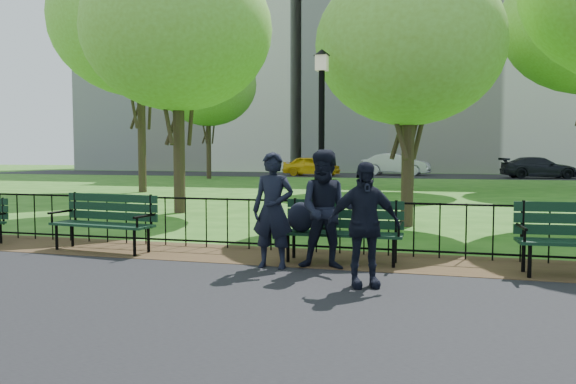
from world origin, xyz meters
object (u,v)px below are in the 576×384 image
(tree_near_e, at_px, (409,45))
(person_mid, at_px, (327,210))
(person_left, at_px, (273,210))
(person_right, at_px, (364,224))
(taxi, at_px, (312,166))
(lamppost, at_px, (321,134))
(park_bench_main, at_px, (325,221))
(tree_mid_w, at_px, (140,22))
(tree_far_c, at_px, (412,50))
(park_bench_left_a, at_px, (106,216))
(tree_near_w, at_px, (177,30))
(tree_far_w, at_px, (208,85))
(sedan_silver, at_px, (396,164))
(sedan_dark, at_px, (539,168))

(tree_near_e, bearing_deg, person_mid, -99.09)
(person_left, relative_size, person_right, 1.08)
(person_right, xyz_separation_m, taxi, (-8.21, 33.12, -0.07))
(person_right, relative_size, taxi, 0.37)
(lamppost, relative_size, person_mid, 2.20)
(park_bench_main, bearing_deg, taxi, 102.68)
(park_bench_main, height_order, person_right, person_right)
(taxi, bearing_deg, tree_mid_w, 175.89)
(tree_far_c, bearing_deg, park_bench_left_a, -103.96)
(park_bench_main, bearing_deg, tree_near_w, 131.39)
(person_mid, height_order, taxi, person_mid)
(park_bench_left_a, relative_size, taxi, 0.46)
(tree_near_w, distance_m, tree_far_w, 21.24)
(person_mid, relative_size, sedan_silver, 0.35)
(person_mid, relative_size, person_right, 1.10)
(tree_near_w, height_order, person_left, tree_near_w)
(park_bench_main, xyz_separation_m, tree_near_w, (-5.40, 6.01, 4.43))
(tree_far_c, relative_size, person_right, 5.67)
(person_left, bearing_deg, tree_far_c, 87.88)
(sedan_silver, bearing_deg, sedan_dark, -97.22)
(tree_near_e, bearing_deg, tree_near_w, 168.46)
(tree_mid_w, xyz_separation_m, taxi, (3.25, 18.48, -6.49))
(lamppost, distance_m, tree_mid_w, 15.18)
(person_mid, bearing_deg, park_bench_left_a, 165.49)
(park_bench_main, xyz_separation_m, sedan_silver, (-1.51, 34.24, 0.19))
(lamppost, xyz_separation_m, sedan_silver, (-0.82, 31.24, -1.24))
(tree_near_e, bearing_deg, sedan_dark, 75.51)
(tree_far_w, distance_m, taxi, 9.73)
(lamppost, xyz_separation_m, tree_near_w, (-4.71, 3.01, 3.00))
(tree_near_e, distance_m, sedan_dark, 28.14)
(park_bench_left_a, distance_m, person_mid, 4.01)
(person_left, distance_m, sedan_dark, 33.51)
(tree_near_w, distance_m, tree_near_e, 6.57)
(park_bench_main, distance_m, tree_far_w, 29.42)
(person_right, height_order, sedan_silver, sedan_silver)
(tree_far_w, height_order, sedan_silver, tree_far_w)
(tree_near_w, bearing_deg, sedan_dark, 62.58)
(park_bench_main, bearing_deg, person_mid, -75.44)
(lamppost, xyz_separation_m, tree_mid_w, (-9.99, 10.21, 5.14))
(tree_near_w, bearing_deg, taxi, 94.52)
(tree_far_c, bearing_deg, tree_near_e, -87.33)
(tree_mid_w, relative_size, tree_far_c, 1.16)
(park_bench_left_a, xyz_separation_m, lamppost, (3.15, 2.98, 1.46))
(tree_near_w, bearing_deg, person_left, -54.38)
(tree_near_w, bearing_deg, tree_near_e, -11.54)
(person_mid, bearing_deg, tree_near_w, 123.28)
(tree_near_w, relative_size, tree_far_w, 0.83)
(tree_far_w, relative_size, sedan_dark, 1.82)
(sedan_silver, bearing_deg, tree_near_e, -167.78)
(tree_near_w, xyz_separation_m, tree_mid_w, (-5.28, 7.19, 2.14))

